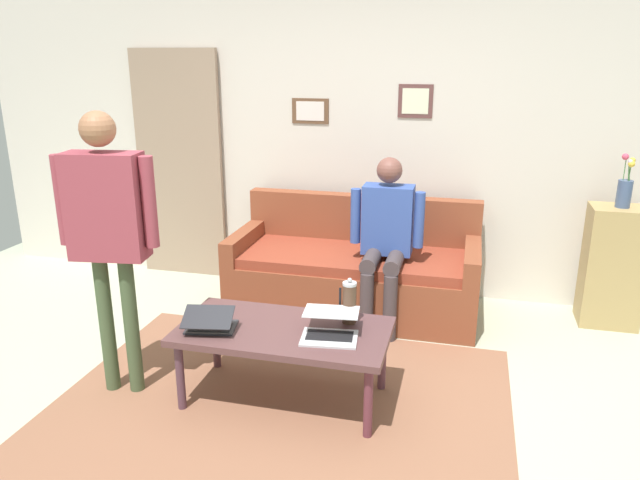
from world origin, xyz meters
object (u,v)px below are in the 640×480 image
at_px(couch, 355,273).
at_px(person_seated, 386,233).
at_px(interior_door, 180,166).
at_px(laptop_center, 330,329).
at_px(laptop_left, 210,324).
at_px(person_standing, 107,220).
at_px(coffee_table, 284,336).
at_px(flower_vase, 625,189).
at_px(side_shelf, 613,267).
at_px(french_press, 349,302).

bearing_deg(couch, person_seated, 140.41).
relative_size(interior_door, person_seated, 1.60).
bearing_deg(laptop_center, laptop_left, 7.69).
relative_size(laptop_center, person_standing, 0.21).
xyz_separation_m(coffee_table, laptop_left, (0.41, 0.12, 0.09)).
distance_m(interior_door, laptop_left, 2.38).
bearing_deg(couch, flower_vase, -174.04).
distance_m(couch, flower_vase, 2.10).
bearing_deg(coffee_table, couch, -95.84).
relative_size(couch, side_shelf, 2.10).
distance_m(french_press, side_shelf, 2.27).
bearing_deg(person_seated, french_press, 86.42).
bearing_deg(french_press, person_standing, 13.16).
relative_size(laptop_center, flower_vase, 0.93).
xyz_separation_m(couch, french_press, (-0.21, 1.26, 0.29)).
xyz_separation_m(interior_door, laptop_center, (-1.86, 1.91, -0.51)).
bearing_deg(flower_vase, interior_door, -3.79).
relative_size(coffee_table, laptop_left, 3.78).
distance_m(laptop_left, flower_vase, 3.10).
height_order(interior_door, laptop_left, interior_door).
height_order(french_press, person_seated, person_seated).
bearing_deg(couch, coffee_table, 84.16).
bearing_deg(laptop_center, interior_door, -45.69).
height_order(laptop_left, flower_vase, flower_vase).
xyz_separation_m(couch, side_shelf, (-1.95, -0.20, 0.15)).
bearing_deg(person_standing, coffee_table, -171.91).
relative_size(side_shelf, person_standing, 0.54).
bearing_deg(flower_vase, french_press, 40.04).
distance_m(person_standing, person_seated, 1.99).
relative_size(interior_door, french_press, 7.22).
distance_m(laptop_left, laptop_center, 0.70).
bearing_deg(person_standing, french_press, -166.84).
relative_size(french_press, person_seated, 0.22).
xyz_separation_m(side_shelf, person_standing, (3.09, 1.78, 0.63)).
height_order(couch, laptop_center, couch).
bearing_deg(laptop_center, french_press, -108.36).
height_order(interior_door, coffee_table, interior_door).
xyz_separation_m(coffee_table, person_standing, (1.00, 0.14, 0.68)).
bearing_deg(side_shelf, flower_vase, 93.33).
bearing_deg(interior_door, coffee_table, 130.01).
distance_m(interior_door, flower_vase, 3.68).
height_order(interior_door, side_shelf, interior_door).
bearing_deg(person_seated, person_standing, 43.56).
bearing_deg(laptop_left, french_press, -158.56).
height_order(interior_door, couch, interior_door).
distance_m(french_press, person_seated, 1.04).
relative_size(laptop_center, french_press, 1.29).
distance_m(interior_door, couch, 1.92).
height_order(coffee_table, side_shelf, side_shelf).
bearing_deg(side_shelf, laptop_left, 35.16).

